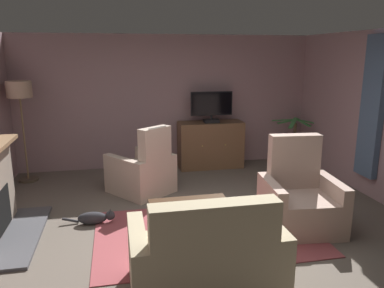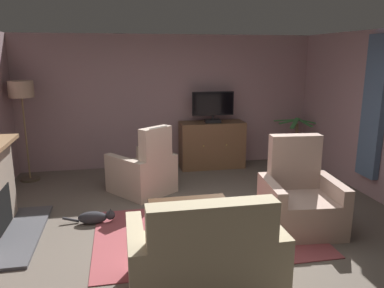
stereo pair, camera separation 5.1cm
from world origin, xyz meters
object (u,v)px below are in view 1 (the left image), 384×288
Objects in this scene: armchair_near_window at (299,201)px; television at (212,106)px; tv_cabinet at (210,146)px; tv_remote at (195,202)px; armchair_in_far_corner at (143,172)px; sofa_floral at (206,260)px; cat at (95,218)px; coffee_table at (190,207)px; floor_lamp at (20,99)px; potted_plant_tall_palm_by_window at (293,154)px.

television is at bearing 99.25° from armchair_near_window.
tv_cabinet is at bearing 90.00° from television.
tv_remote is at bearing 175.81° from armchair_near_window.
tv_remote is 1.67m from armchair_in_far_corner.
sofa_floral is at bearing -82.42° from armchair_in_far_corner.
armchair_near_window is 1.70× the size of cat.
armchair_near_window is at bearing -4.08° from coffee_table.
floor_lamp is (-2.35, 3.82, 1.13)m from sofa_floral.
tv_remote is (-0.90, -2.71, -0.81)m from television.
armchair_in_far_corner reaches higher than potted_plant_tall_palm_by_window.
potted_plant_tall_palm_by_window is at bearing 54.04° from sofa_floral.
armchair_near_window is at bearing 36.59° from sofa_floral.
armchair_near_window is 2.71m from cat.
armchair_near_window is at bearing -115.04° from potted_plant_tall_palm_by_window.
armchair_in_far_corner is (-0.46, 1.58, -0.02)m from coffee_table.
cat is (-2.16, -2.18, -1.15)m from television.
armchair_in_far_corner is at bearing 84.21° from tv_remote.
potted_plant_tall_palm_by_window is at bearing 17.92° from armchair_in_far_corner.
armchair_in_far_corner is (-1.43, -1.13, -0.89)m from television.
coffee_table is at bearing -46.70° from floor_lamp.
tv_cabinet reaches higher than tv_remote.
armchair_in_far_corner is (-0.53, 1.59, -0.07)m from tv_remote.
coffee_table is 1.43m from armchair_near_window.
potted_plant_tall_palm_by_window reaches higher than cat.
floor_lamp is (-1.98, 1.01, 1.13)m from armchair_in_far_corner.
television is 0.58× the size of sofa_floral.
tv_remote is 0.10× the size of floor_lamp.
sofa_floral is 1.17× the size of armchair_in_far_corner.
tv_remote is at bearing 82.79° from sofa_floral.
television is 2.03m from armchair_in_far_corner.
potted_plant_tall_palm_by_window reaches higher than tv_cabinet.
tv_cabinet is at bearing 45.94° from cat.
cat is (-1.19, 0.53, -0.27)m from coffee_table.
tv_cabinet is 0.90× the size of sofa_floral.
floor_lamp is at bearing 133.30° from coffee_table.
tv_remote is 1.36m from armchair_near_window.
armchair_near_window reaches higher than sofa_floral.
tv_cabinet is 2.91m from tv_remote.
sofa_floral is (-0.09, -1.23, -0.01)m from coffee_table.
cat is (-2.62, 0.63, -0.28)m from armchair_near_window.
potted_plant_tall_palm_by_window is (1.26, 2.71, -0.15)m from armchair_near_window.
coffee_table is 1.03× the size of potted_plant_tall_palm_by_window.
tv_remote is 3.70m from potted_plant_tall_palm_by_window.
tv_cabinet is 3.57m from floor_lamp.
armchair_near_window is (1.36, -0.10, -0.05)m from tv_remote.
tv_cabinet reaches higher than cat.
floor_lamp is at bearing 109.79° from tv_remote.
potted_plant_tall_palm_by_window is at bearing 0.16° from floor_lamp.
floor_lamp is at bearing 121.63° from sofa_floral.
coffee_table is 1.23m from sofa_floral.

